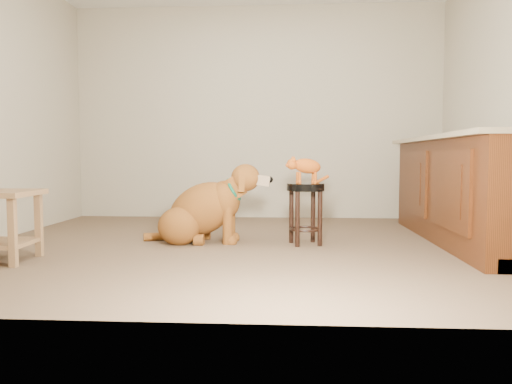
# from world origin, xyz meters

# --- Properties ---
(floor) EXTENTS (4.50, 4.00, 0.01)m
(floor) POSITION_xyz_m (0.00, 0.00, 0.00)
(floor) COLOR brown
(floor) RESTS_ON ground
(room_shell) EXTENTS (4.54, 4.04, 2.62)m
(room_shell) POSITION_xyz_m (0.00, 0.00, 1.68)
(room_shell) COLOR #ADA38B
(room_shell) RESTS_ON ground
(cabinet_run) EXTENTS (0.70, 2.56, 0.94)m
(cabinet_run) POSITION_xyz_m (1.94, 0.30, 0.44)
(cabinet_run) COLOR #451F0C
(cabinet_run) RESTS_ON ground
(padded_stool) EXTENTS (0.33, 0.33, 0.53)m
(padded_stool) POSITION_xyz_m (0.54, 0.09, 0.38)
(padded_stool) COLOR black
(padded_stool) RESTS_ON ground
(wood_stool) EXTENTS (0.38, 0.38, 0.68)m
(wood_stool) POSITION_xyz_m (1.85, 0.63, 0.35)
(wood_stool) COLOR brown
(wood_stool) RESTS_ON ground
(side_table) EXTENTS (0.51, 0.51, 0.51)m
(side_table) POSITION_xyz_m (-1.69, -0.75, 0.34)
(side_table) COLOR brown
(side_table) RESTS_ON ground
(golden_retriever) EXTENTS (1.17, 0.58, 0.74)m
(golden_retriever) POSITION_xyz_m (-0.36, 0.15, 0.28)
(golden_retriever) COLOR brown
(golden_retriever) RESTS_ON ground
(tabby_kitten) EXTENTS (0.39, 0.23, 0.26)m
(tabby_kitten) POSITION_xyz_m (0.53, 0.08, 0.67)
(tabby_kitten) COLOR #A44510
(tabby_kitten) RESTS_ON padded_stool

